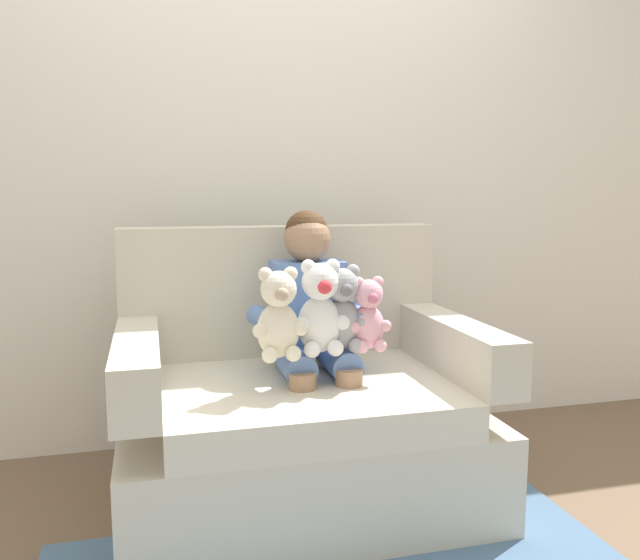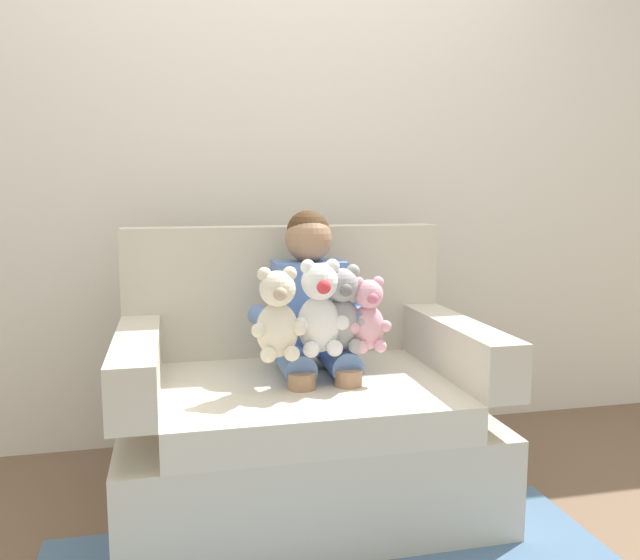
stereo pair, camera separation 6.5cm
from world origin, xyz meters
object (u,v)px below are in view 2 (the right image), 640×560
object	(u,v)px
plush_white	(320,310)
plush_grey	(341,311)
seated_child	(313,314)
plush_cream	(278,316)
armchair	(301,414)
plush_pink	(368,316)

from	to	relation	value
plush_white	plush_grey	size ratio (longest dim) A/B	1.08
seated_child	plush_cream	size ratio (longest dim) A/B	2.74
armchair	plush_white	xyz separation A→B (m)	(0.04, -0.14, 0.41)
seated_child	plush_white	distance (m)	0.17
armchair	plush_cream	bearing A→B (deg)	-122.24
armchair	plush_grey	bearing A→B (deg)	-45.25
armchair	seated_child	size ratio (longest dim) A/B	1.51
armchair	plush_cream	size ratio (longest dim) A/B	4.15
armchair	seated_child	world-z (taller)	seated_child
plush_cream	armchair	bearing A→B (deg)	56.79
armchair	seated_child	distance (m)	0.37
seated_child	plush_grey	bearing A→B (deg)	-59.62
plush_white	seated_child	bearing A→B (deg)	98.37
plush_pink	plush_white	bearing A→B (deg)	172.54
plush_pink	plush_cream	xyz separation A→B (m)	(-0.32, -0.04, 0.02)
plush_white	plush_cream	bearing A→B (deg)	-154.48
seated_child	plush_cream	bearing A→B (deg)	-123.47
armchair	plush_pink	bearing A→B (deg)	-32.46
plush_pink	plush_cream	bearing A→B (deg)	178.00
plush_cream	plush_grey	bearing A→B (deg)	11.77
armchair	seated_child	bearing A→B (deg)	26.84
plush_pink	plush_grey	xyz separation A→B (m)	(-0.09, 0.01, 0.02)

